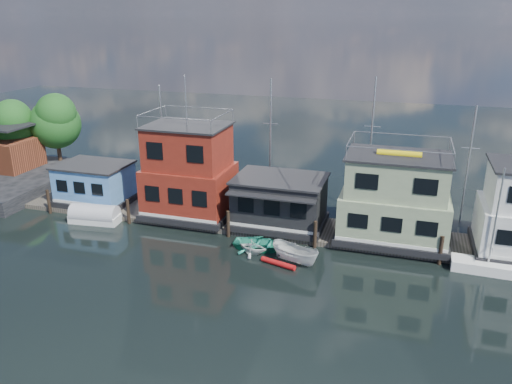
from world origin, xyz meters
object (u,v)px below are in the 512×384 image
(houseboat_green, at_px, (395,200))
(tarp_runabout, at_px, (95,215))
(day_sailer, at_px, (488,266))
(houseboat_dark, at_px, (280,201))
(red_kayak, at_px, (278,263))
(dinghy_teal, at_px, (260,244))
(motorboat, at_px, (295,254))
(houseboat_blue, at_px, (95,183))
(dinghy_white, at_px, (253,247))
(houseboat_red, at_px, (189,173))

(houseboat_green, bearing_deg, tarp_runabout, -172.03)
(houseboat_green, relative_size, day_sailer, 1.12)
(houseboat_dark, bearing_deg, red_kayak, -76.09)
(dinghy_teal, relative_size, motorboat, 1.06)
(houseboat_blue, height_order, red_kayak, houseboat_blue)
(houseboat_dark, bearing_deg, day_sailer, -10.71)
(houseboat_blue, height_order, motorboat, houseboat_blue)
(day_sailer, bearing_deg, dinghy_white, -170.41)
(houseboat_blue, xyz_separation_m, houseboat_green, (26.50, 0.00, 1.34))
(houseboat_blue, bearing_deg, houseboat_red, 0.00)
(houseboat_red, height_order, motorboat, houseboat_red)
(houseboat_blue, height_order, dinghy_teal, houseboat_blue)
(dinghy_teal, bearing_deg, houseboat_dark, -9.67)
(houseboat_red, distance_m, dinghy_teal, 9.46)
(motorboat, bearing_deg, red_kayak, 146.72)
(red_kayak, distance_m, dinghy_white, 2.66)
(houseboat_dark, distance_m, red_kayak, 6.95)
(houseboat_red, bearing_deg, tarp_runabout, -155.25)
(dinghy_white, bearing_deg, houseboat_blue, 81.21)
(houseboat_blue, relative_size, day_sailer, 0.85)
(houseboat_green, bearing_deg, motorboat, -138.08)
(day_sailer, xyz_separation_m, dinghy_teal, (-16.02, -1.26, -0.01))
(red_kayak, xyz_separation_m, motorboat, (1.06, 0.70, 0.55))
(houseboat_red, distance_m, day_sailer, 24.10)
(houseboat_green, distance_m, red_kayak, 10.36)
(houseboat_dark, xyz_separation_m, tarp_runabout, (-15.41, -3.40, -1.77))
(houseboat_green, relative_size, dinghy_teal, 2.04)
(houseboat_red, distance_m, dinghy_white, 9.58)
(day_sailer, height_order, red_kayak, day_sailer)
(houseboat_red, relative_size, dinghy_teal, 2.89)
(houseboat_blue, height_order, houseboat_dark, houseboat_dark)
(houseboat_red, bearing_deg, dinghy_teal, -29.06)
(houseboat_dark, bearing_deg, motorboat, -65.14)
(houseboat_dark, bearing_deg, dinghy_teal, -95.24)
(houseboat_green, distance_m, dinghy_teal, 10.76)
(houseboat_red, distance_m, tarp_runabout, 8.86)
(houseboat_blue, distance_m, dinghy_white, 17.63)
(day_sailer, distance_m, motorboat, 13.28)
(dinghy_teal, relative_size, dinghy_white, 1.86)
(houseboat_blue, bearing_deg, day_sailer, -5.13)
(houseboat_green, xyz_separation_m, dinghy_white, (-9.71, -5.13, -2.97))
(dinghy_white, height_order, motorboat, motorboat)
(houseboat_green, xyz_separation_m, tarp_runabout, (-24.41, -3.42, -2.91))
(tarp_runabout, bearing_deg, houseboat_dark, 6.40)
(houseboat_blue, relative_size, red_kayak, 2.39)
(houseboat_green, height_order, red_kayak, houseboat_green)
(houseboat_red, xyz_separation_m, dinghy_white, (7.29, -5.13, -3.52))
(day_sailer, bearing_deg, houseboat_blue, 176.95)
(houseboat_blue, distance_m, day_sailer, 33.31)
(tarp_runabout, distance_m, motorboat, 18.19)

